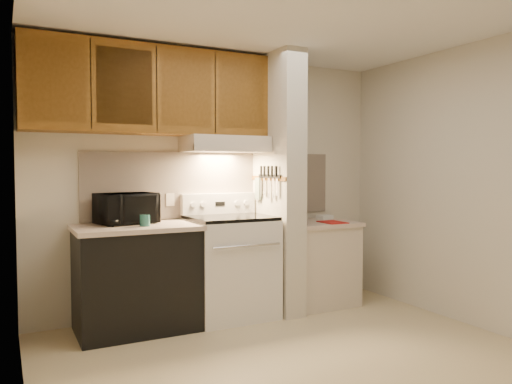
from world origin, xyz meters
TOP-DOWN VIEW (x-y plane):
  - floor at (0.00, 0.00)m, footprint 3.60×3.60m
  - ceiling at (0.00, 0.00)m, footprint 3.60×3.60m
  - wall_back at (0.00, 1.50)m, footprint 3.60×2.50m
  - wall_left at (-1.80, 0.00)m, footprint 0.02×3.00m
  - wall_right at (1.80, 0.00)m, footprint 0.02×3.00m
  - backsplash at (0.00, 1.49)m, footprint 2.60×0.02m
  - range_body at (0.00, 1.16)m, footprint 0.76×0.65m
  - oven_window at (0.00, 0.84)m, footprint 0.50×0.01m
  - oven_handle at (0.00, 0.80)m, footprint 0.65×0.02m
  - cooktop at (0.00, 1.16)m, footprint 0.74×0.64m
  - range_backguard at (0.00, 1.44)m, footprint 0.76×0.08m
  - range_display at (0.00, 1.40)m, footprint 0.10×0.01m
  - range_knob_left_outer at (-0.28, 1.40)m, footprint 0.05×0.02m
  - range_knob_left_inner at (-0.18, 1.40)m, footprint 0.05×0.02m
  - range_knob_right_inner at (0.18, 1.40)m, footprint 0.05×0.02m
  - range_knob_right_outer at (0.28, 1.40)m, footprint 0.05×0.02m
  - dishwasher_front at (-0.88, 1.17)m, footprint 1.00×0.63m
  - left_countertop at (-0.88, 1.17)m, footprint 1.04×0.67m
  - spoon_rest at (-0.77, 1.36)m, footprint 0.22×0.14m
  - teal_jar at (-0.83, 1.06)m, footprint 0.10×0.10m
  - outlet at (-0.48, 1.48)m, footprint 0.08×0.01m
  - microwave at (-0.93, 1.31)m, footprint 0.56×0.44m
  - partition_pillar at (0.51, 1.15)m, footprint 0.22×0.70m
  - pillar_trim at (0.39, 1.15)m, footprint 0.01×0.70m
  - knife_strip at (0.39, 1.10)m, footprint 0.02×0.42m
  - knife_blade_a at (0.38, 0.94)m, footprint 0.01×0.03m
  - knife_handle_a at (0.38, 0.95)m, footprint 0.02×0.02m
  - knife_blade_b at (0.38, 1.01)m, footprint 0.01×0.04m
  - knife_handle_b at (0.38, 1.03)m, footprint 0.02×0.02m
  - knife_blade_c at (0.38, 1.09)m, footprint 0.01×0.04m
  - knife_handle_c at (0.38, 1.10)m, footprint 0.02×0.02m
  - knife_blade_d at (0.38, 1.19)m, footprint 0.01×0.04m
  - knife_handle_d at (0.38, 1.18)m, footprint 0.02×0.02m
  - knife_blade_e at (0.38, 1.27)m, footprint 0.01×0.04m
  - knife_handle_e at (0.38, 1.25)m, footprint 0.02×0.02m
  - oven_mitt at (0.38, 1.32)m, footprint 0.03×0.09m
  - right_cab_base at (0.97, 1.15)m, footprint 0.70×0.60m
  - right_countertop at (0.97, 1.15)m, footprint 0.74×0.64m
  - red_folder at (1.05, 1.00)m, footprint 0.22×0.29m
  - white_box at (1.19, 1.33)m, footprint 0.18×0.13m
  - range_hood at (0.00, 1.28)m, footprint 0.78×0.44m
  - hood_lip at (0.00, 1.07)m, footprint 0.78×0.04m
  - upper_cabinets at (-0.69, 1.32)m, footprint 2.18×0.33m
  - cab_door_a at (-1.51, 1.17)m, footprint 0.46×0.01m
  - cab_gap_a at (-1.23, 1.16)m, footprint 0.01×0.01m
  - cab_door_b at (-0.96, 1.17)m, footprint 0.46×0.01m
  - cab_gap_b at (-0.69, 1.16)m, footprint 0.01×0.01m
  - cab_door_c at (-0.42, 1.17)m, footprint 0.46×0.01m
  - cab_gap_c at (-0.14, 1.16)m, footprint 0.01×0.01m
  - cab_door_d at (0.13, 1.17)m, footprint 0.46×0.01m

SIDE VIEW (x-z plane):
  - floor at x=0.00m, z-range 0.00..0.00m
  - right_cab_base at x=0.97m, z-range 0.00..0.81m
  - dishwasher_front at x=-0.88m, z-range 0.00..0.87m
  - range_body at x=0.00m, z-range 0.00..0.92m
  - oven_window at x=0.00m, z-range 0.35..0.65m
  - oven_handle at x=0.00m, z-range 0.71..0.73m
  - right_countertop at x=0.97m, z-range 0.81..0.85m
  - red_folder at x=1.05m, z-range 0.85..0.86m
  - white_box at x=1.19m, z-range 0.85..0.89m
  - left_countertop at x=-0.88m, z-range 0.87..0.91m
  - spoon_rest at x=-0.77m, z-range 0.91..0.92m
  - cooktop at x=0.00m, z-range 0.92..0.95m
  - teal_jar at x=-0.83m, z-range 0.91..1.01m
  - microwave at x=-0.93m, z-range 0.91..1.18m
  - range_backguard at x=0.00m, z-range 0.95..1.15m
  - range_display at x=0.00m, z-range 1.03..1.07m
  - range_knob_left_outer at x=-0.28m, z-range 1.03..1.07m
  - range_knob_left_inner at x=-0.18m, z-range 1.03..1.07m
  - range_knob_right_inner at x=0.18m, z-range 1.03..1.07m
  - range_knob_right_outer at x=0.28m, z-range 1.03..1.07m
  - outlet at x=-0.48m, z-range 1.04..1.16m
  - oven_mitt at x=0.38m, z-range 1.09..1.30m
  - knife_blade_c at x=0.38m, z-range 1.10..1.30m
  - knife_blade_b at x=0.38m, z-range 1.12..1.30m
  - knife_blade_e at x=0.38m, z-range 1.12..1.30m
  - knife_blade_a at x=0.38m, z-range 1.14..1.30m
  - knife_blade_d at x=0.38m, z-range 1.14..1.30m
  - backsplash at x=0.00m, z-range 0.92..1.55m
  - wall_back at x=0.00m, z-range 1.24..1.26m
  - wall_left at x=-1.80m, z-range 0.00..2.50m
  - wall_right at x=1.80m, z-range 0.00..2.50m
  - partition_pillar at x=0.51m, z-range 0.00..2.50m
  - pillar_trim at x=0.39m, z-range 1.28..1.32m
  - knife_strip at x=0.39m, z-range 1.30..1.34m
  - knife_handle_a at x=0.38m, z-range 1.32..1.42m
  - knife_handle_b at x=0.38m, z-range 1.32..1.42m
  - knife_handle_c at x=0.38m, z-range 1.32..1.42m
  - knife_handle_d at x=0.38m, z-range 1.32..1.42m
  - knife_handle_e at x=0.38m, z-range 1.32..1.42m
  - hood_lip at x=0.00m, z-range 1.55..1.61m
  - range_hood at x=0.00m, z-range 1.55..1.70m
  - upper_cabinets at x=-0.69m, z-range 1.70..2.47m
  - cab_door_a at x=-1.51m, z-range 1.77..2.40m
  - cab_gap_a at x=-1.23m, z-range 1.72..2.45m
  - cab_door_b at x=-0.96m, z-range 1.77..2.40m
  - cab_gap_b at x=-0.69m, z-range 1.72..2.45m
  - cab_door_c at x=-0.42m, z-range 1.77..2.40m
  - cab_gap_c at x=-0.14m, z-range 1.72..2.45m
  - cab_door_d at x=0.13m, z-range 1.77..2.40m
  - ceiling at x=0.00m, z-range 2.50..2.50m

